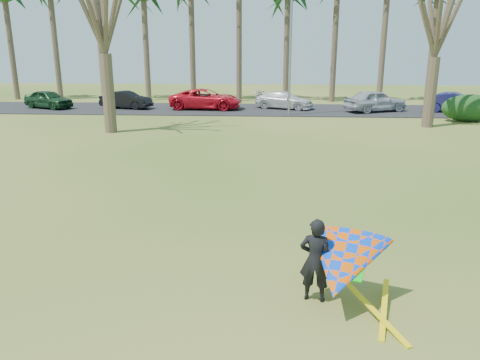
# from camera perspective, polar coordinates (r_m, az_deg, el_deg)

# --- Properties ---
(ground) EXTENTS (100.00, 100.00, 0.00)m
(ground) POSITION_cam_1_polar(r_m,az_deg,el_deg) (11.05, -0.69, -8.35)
(ground) COLOR #255412
(ground) RESTS_ON ground
(parking_strip) EXTENTS (46.00, 7.00, 0.06)m
(parking_strip) POSITION_cam_1_polar(r_m,az_deg,el_deg) (35.34, 2.49, 8.57)
(parking_strip) COLOR black
(parking_strip) RESTS_ON ground
(bare_tree_right) EXTENTS (6.27, 6.27, 9.21)m
(bare_tree_right) POSITION_cam_1_polar(r_m,az_deg,el_deg) (29.58, 23.19, 18.64)
(bare_tree_right) COLOR #4B3C2D
(bare_tree_right) RESTS_ON ground
(streetlight) EXTENTS (2.28, 0.18, 8.00)m
(streetlight) POSITION_cam_1_polar(r_m,az_deg,el_deg) (32.07, 6.47, 15.69)
(streetlight) COLOR gray
(streetlight) RESTS_ON ground
(hedge_near) EXTENTS (3.41, 1.55, 1.71)m
(hedge_near) POSITION_cam_1_polar(r_m,az_deg,el_deg) (32.91, 26.15, 7.88)
(hedge_near) COLOR #153814
(hedge_near) RESTS_ON ground
(car_0) EXTENTS (4.28, 3.08, 1.35)m
(car_0) POSITION_cam_1_polar(r_m,az_deg,el_deg) (38.62, -22.33, 9.10)
(car_0) COLOR #17391D
(car_0) RESTS_ON parking_strip
(car_1) EXTENTS (4.12, 2.24, 1.29)m
(car_1) POSITION_cam_1_polar(r_m,az_deg,el_deg) (36.70, -13.72, 9.48)
(car_1) COLOR black
(car_1) RESTS_ON parking_strip
(car_2) EXTENTS (5.48, 2.79, 1.48)m
(car_2) POSITION_cam_1_polar(r_m,az_deg,el_deg) (35.40, -4.19, 9.82)
(car_2) COLOR red
(car_2) RESTS_ON parking_strip
(car_3) EXTENTS (4.76, 3.27, 1.28)m
(car_3) POSITION_cam_1_polar(r_m,az_deg,el_deg) (35.74, 5.40, 9.68)
(car_3) COLOR silver
(car_3) RESTS_ON parking_strip
(car_4) EXTENTS (4.88, 3.55, 1.54)m
(car_4) POSITION_cam_1_polar(r_m,az_deg,el_deg) (35.26, 16.16, 9.27)
(car_4) COLOR #A8ADB6
(car_4) RESTS_ON parking_strip
(car_5) EXTENTS (4.43, 2.92, 1.38)m
(car_5) POSITION_cam_1_polar(r_m,az_deg,el_deg) (36.75, 24.85, 8.55)
(car_5) COLOR #1B1A50
(car_5) RESTS_ON parking_strip
(kite_flyer) EXTENTS (2.13, 2.39, 2.02)m
(kite_flyer) POSITION_cam_1_polar(r_m,az_deg,el_deg) (8.58, 12.09, -10.00)
(kite_flyer) COLOR black
(kite_flyer) RESTS_ON ground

